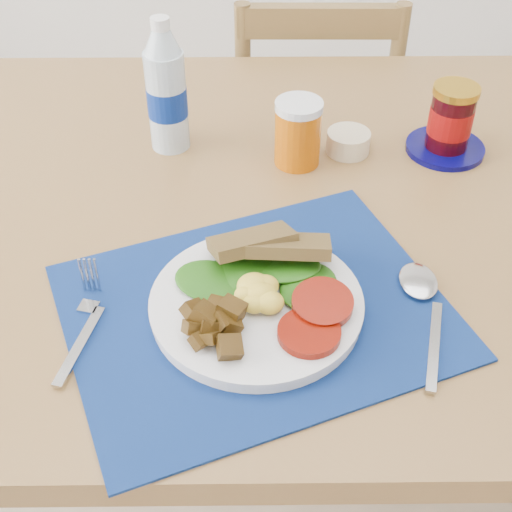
% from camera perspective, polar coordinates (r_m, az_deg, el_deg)
% --- Properties ---
extents(table, '(1.40, 0.90, 0.75)m').
position_cam_1_polar(table, '(1.08, 7.72, 1.04)').
color(table, brown).
rests_on(table, ground).
extents(chair_far, '(0.38, 0.36, 1.00)m').
position_cam_1_polar(chair_far, '(1.67, 4.52, 10.95)').
color(chair_far, brown).
rests_on(chair_far, ground).
extents(placemat, '(0.53, 0.48, 0.00)m').
position_cam_1_polar(placemat, '(0.85, 0.03, -4.43)').
color(placemat, black).
rests_on(placemat, table).
extents(breakfast_plate, '(0.25, 0.25, 0.06)m').
position_cam_1_polar(breakfast_plate, '(0.83, -0.31, -3.68)').
color(breakfast_plate, silver).
rests_on(breakfast_plate, placemat).
extents(fork, '(0.04, 0.17, 0.00)m').
position_cam_1_polar(fork, '(0.85, -13.48, -5.03)').
color(fork, '#B2B5BA').
rests_on(fork, placemat).
extents(spoon, '(0.05, 0.20, 0.01)m').
position_cam_1_polar(spoon, '(0.88, 13.16, -3.40)').
color(spoon, '#B2B5BA').
rests_on(spoon, placemat).
extents(water_bottle, '(0.06, 0.06, 0.21)m').
position_cam_1_polar(water_bottle, '(1.10, -7.17, 12.83)').
color(water_bottle, '#ADBFCC').
rests_on(water_bottle, table).
extents(juice_glass, '(0.07, 0.07, 0.10)m').
position_cam_1_polar(juice_glass, '(1.07, 3.37, 9.67)').
color(juice_glass, '#BC5505').
rests_on(juice_glass, table).
extents(ramekin, '(0.07, 0.07, 0.03)m').
position_cam_1_polar(ramekin, '(1.12, 7.39, 9.03)').
color(ramekin, beige).
rests_on(ramekin, table).
extents(jam_on_saucer, '(0.12, 0.12, 0.11)m').
position_cam_1_polar(jam_on_saucer, '(1.13, 15.25, 10.20)').
color(jam_on_saucer, '#040449').
rests_on(jam_on_saucer, table).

